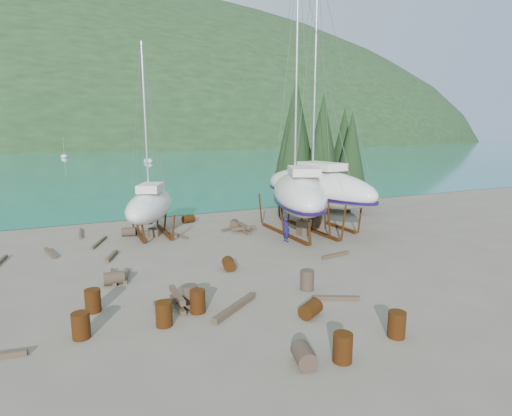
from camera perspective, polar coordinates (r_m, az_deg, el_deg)
name	(u,v)px	position (r m, az deg, el deg)	size (l,w,h in m)	color
ground	(246,274)	(19.47, -1.50, -9.36)	(600.00, 600.00, 0.00)	#685D52
bay_water	(77,143)	(331.92, -24.26, 8.43)	(700.00, 700.00, 0.00)	teal
far_hill	(76,143)	(336.92, -24.28, 8.44)	(800.00, 360.00, 110.00)	#1C3118
far_house_center	(35,143)	(207.19, -29.07, 8.16)	(6.60, 5.60, 5.60)	beige
far_house_right	(148,142)	(210.15, -15.21, 9.11)	(6.60, 5.60, 5.60)	beige
cypress_near_right	(322,144)	(34.97, 9.47, 9.00)	(3.60, 3.60, 10.00)	black
cypress_mid_right	(351,155)	(34.29, 13.42, 7.38)	(3.06, 3.06, 8.50)	black
cypress_back_left	(295,134)	(35.83, 5.66, 10.52)	(4.14, 4.14, 11.50)	black
cypress_far_right	(343,150)	(37.56, 12.37, 8.11)	(3.24, 3.24, 9.00)	black
moored_boat_mid	(148,161)	(98.51, -15.16, 6.50)	(2.00, 5.00, 6.05)	white
moored_boat_far	(64,157)	(126.92, -25.70, 6.64)	(2.00, 5.00, 6.05)	white
large_sailboat_near	(299,193)	(26.73, 6.15, 2.21)	(7.40, 11.34, 17.32)	white
large_sailboat_far	(317,187)	(28.94, 8.67, 2.99)	(4.36, 11.48, 17.73)	white
small_sailboat_shore	(150,205)	(27.18, -14.84, 0.43)	(5.40, 8.00, 12.30)	white
worker	(286,229)	(24.88, 4.31, -3.06)	(0.58, 0.38, 1.58)	#17114C
drum_0	(81,326)	(14.77, -23.73, -15.12)	(0.58, 0.58, 0.88)	#5C2D0F
drum_1	(304,355)	(12.41, 6.86, -20.19)	(0.58, 0.58, 0.88)	#2D2823
drum_3	(343,348)	(12.66, 12.28, -18.91)	(0.58, 0.58, 0.88)	#5C2D0F
drum_4	(188,219)	(30.67, -9.64, -1.55)	(0.58, 0.58, 0.88)	#5C2D0F
drum_5	(307,280)	(17.56, 7.33, -10.17)	(0.58, 0.58, 0.88)	#2D2823
drum_6	(229,264)	(19.99, -3.92, -7.96)	(0.58, 0.58, 0.88)	#5C2D0F
drum_7	(397,324)	(14.44, 19.45, -15.42)	(0.58, 0.58, 0.88)	#5C2D0F
drum_8	(93,301)	(16.59, -22.28, -12.15)	(0.58, 0.58, 0.88)	#5C2D0F
drum_9	(129,232)	(27.62, -17.71, -3.25)	(0.58, 0.58, 0.88)	#2D2823
drum_11	(234,224)	(28.65, -3.16, -2.27)	(0.58, 0.58, 0.88)	#2D2823
drum_12	(311,309)	(15.22, 7.80, -14.14)	(0.58, 0.58, 0.88)	#5C2D0F
drum_13	(164,314)	(14.74, -13.01, -14.53)	(0.58, 0.58, 0.88)	#5C2D0F
drum_14	(198,301)	(15.51, -8.33, -13.05)	(0.58, 0.58, 0.88)	#5C2D0F
drum_15	(114,278)	(19.15, -19.61, -9.41)	(0.58, 0.58, 0.88)	#2D2823
drum_16	(190,296)	(16.01, -9.38, -12.32)	(0.58, 0.58, 0.88)	#2D2823
timber_0	(81,233)	(29.28, -23.76, -3.32)	(0.14, 2.80, 0.14)	brown
timber_1	(336,255)	(22.40, 11.32, -6.62)	(0.19, 1.90, 0.19)	brown
timber_2	(50,253)	(25.17, -27.33, -5.72)	(0.19, 2.11, 0.19)	brown
timber_4	(126,276)	(19.87, -18.09, -9.21)	(0.17, 1.89, 0.17)	brown
timber_6	(232,229)	(28.02, -3.44, -2.98)	(0.19, 1.79, 0.19)	brown
timber_7	(336,298)	(16.82, 11.33, -12.53)	(0.17, 1.91, 0.17)	brown
timber_8	(112,256)	(23.17, -19.93, -6.49)	(0.19, 1.85, 0.19)	brown
timber_10	(175,234)	(27.07, -11.50, -3.68)	(0.16, 2.87, 0.16)	brown
timber_12	(113,277)	(19.92, -19.70, -9.27)	(0.17, 2.20, 0.17)	brown
timber_15	(99,242)	(26.37, -21.50, -4.61)	(0.15, 2.71, 0.15)	brown
timber_16	(235,307)	(15.68, -3.00, -13.98)	(0.23, 2.75, 0.23)	brown
timber_pile_fore	(177,300)	(16.11, -11.18, -12.76)	(1.80, 1.80, 0.60)	brown
timber_pile_aft	(244,228)	(27.26, -1.79, -2.90)	(1.80, 1.80, 0.60)	brown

